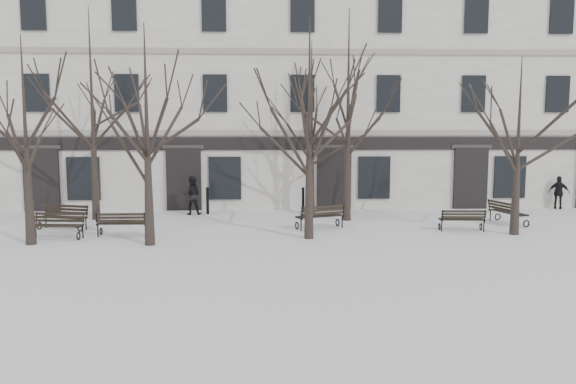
{
  "coord_description": "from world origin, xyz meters",
  "views": [
    {
      "loc": [
        0.28,
        -18.16,
        3.82
      ],
      "look_at": [
        1.14,
        3.0,
        1.4
      ],
      "focal_mm": 35.0,
      "sensor_mm": 36.0,
      "label": 1
    }
  ],
  "objects": [
    {
      "name": "tree_4",
      "position": [
        -6.82,
        5.43,
        5.45
      ],
      "size": [
        6.11,
        6.11,
        8.72
      ],
      "color": "black",
      "rests_on": "ground"
    },
    {
      "name": "pedestrian_c",
      "position": [
        14.16,
        7.63,
        0.0
      ],
      "size": [
        0.99,
        0.79,
        1.57
      ],
      "primitive_type": "imported",
      "rotation": [
        0.0,
        0.0,
        2.62
      ],
      "color": "black",
      "rests_on": "ground"
    },
    {
      "name": "tree_2",
      "position": [
        1.78,
        0.99,
        4.7
      ],
      "size": [
        5.27,
        5.27,
        7.52
      ],
      "color": "black",
      "rests_on": "ground"
    },
    {
      "name": "building",
      "position": [
        0.0,
        12.96,
        5.52
      ],
      "size": [
        40.4,
        10.2,
        11.4
      ],
      "color": "silver",
      "rests_on": "ground"
    },
    {
      "name": "tree_5",
      "position": [
        2.33,
        6.78,
        4.75
      ],
      "size": [
        5.32,
        5.32,
        7.61
      ],
      "color": "black",
      "rests_on": "ground"
    },
    {
      "name": "bench_5",
      "position": [
        9.91,
        3.61,
        0.5
      ],
      "size": [
        1.08,
        1.91,
        0.92
      ],
      "rotation": [
        0.0,
        0.0,
        1.82
      ],
      "color": "black",
      "rests_on": "ground"
    },
    {
      "name": "tree_0",
      "position": [
        -7.45,
        0.35,
        4.23
      ],
      "size": [
        4.74,
        4.74,
        6.78
      ],
      "color": "black",
      "rests_on": "ground"
    },
    {
      "name": "bench_0",
      "position": [
        -6.94,
        1.35,
        0.49
      ],
      "size": [
        1.83,
        0.83,
        0.9
      ],
      "rotation": [
        0.0,
        0.0,
        -0.1
      ],
      "color": "black",
      "rests_on": "ground"
    },
    {
      "name": "bench_3",
      "position": [
        -7.35,
        3.09,
        0.51
      ],
      "size": [
        1.94,
        1.16,
        0.93
      ],
      "rotation": [
        0.0,
        0.0,
        -0.29
      ],
      "color": "black",
      "rests_on": "ground"
    },
    {
      "name": "ground",
      "position": [
        0.0,
        0.0,
        0.0
      ],
      "size": [
        100.0,
        100.0,
        0.0
      ],
      "primitive_type": "plane",
      "color": "silver",
      "rests_on": "ground"
    },
    {
      "name": "bollard_b",
      "position": [
        2.0,
        7.22,
        0.61
      ],
      "size": [
        0.15,
        0.15,
        1.13
      ],
      "color": "black",
      "rests_on": "ground"
    },
    {
      "name": "bench_4",
      "position": [
        2.37,
        2.83,
        0.5
      ],
      "size": [
        1.93,
        1.28,
        0.93
      ],
      "rotation": [
        0.0,
        0.0,
        3.51
      ],
      "color": "black",
      "rests_on": "ground"
    },
    {
      "name": "tree_1",
      "position": [
        -3.52,
        0.11,
        4.45
      ],
      "size": [
        4.99,
        4.99,
        7.13
      ],
      "color": "black",
      "rests_on": "ground"
    },
    {
      "name": "tree_6",
      "position": [
        3.66,
        4.8,
        5.39
      ],
      "size": [
        6.03,
        6.03,
        8.62
      ],
      "color": "black",
      "rests_on": "ground"
    },
    {
      "name": "bench_2",
      "position": [
        7.59,
        2.16,
        0.45
      ],
      "size": [
        1.67,
        0.7,
        0.83
      ],
      "rotation": [
        0.0,
        0.0,
        3.08
      ],
      "color": "black",
      "rests_on": "ground"
    },
    {
      "name": "bollard_a",
      "position": [
        -2.29,
        6.7,
        0.65
      ],
      "size": [
        0.16,
        0.16,
        1.21
      ],
      "color": "black",
      "rests_on": "ground"
    },
    {
      "name": "pedestrian_b",
      "position": [
        -2.97,
        6.6,
        0.0
      ],
      "size": [
        0.84,
        0.66,
        1.72
      ],
      "primitive_type": "imported",
      "rotation": [
        0.0,
        0.0,
        3.13
      ],
      "color": "black",
      "rests_on": "ground"
    },
    {
      "name": "bench_1",
      "position": [
        -4.78,
        1.63,
        0.48
      ],
      "size": [
        1.76,
        0.66,
        0.88
      ],
      "rotation": [
        0.0,
        0.0,
        3.13
      ],
      "color": "black",
      "rests_on": "ground"
    },
    {
      "name": "tree_3",
      "position": [
        9.24,
        1.42,
        3.94
      ],
      "size": [
        4.41,
        4.41,
        6.3
      ],
      "color": "black",
      "rests_on": "ground"
    }
  ]
}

